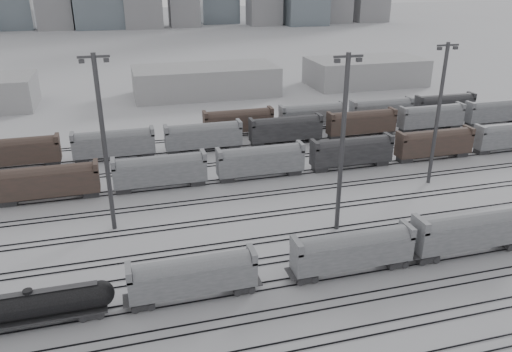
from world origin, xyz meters
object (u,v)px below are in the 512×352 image
object	(u,v)px
hopper_car_a	(193,275)
light_mast_c	(342,141)
hopper_car_b	(353,249)
tank_car_b	(31,306)
hopper_car_c	(473,228)

from	to	relation	value
hopper_car_a	light_mast_c	world-z (taller)	light_mast_c
hopper_car_b	light_mast_c	distance (m)	14.43
tank_car_b	hopper_car_c	world-z (taller)	hopper_car_c
hopper_car_c	light_mast_c	distance (m)	19.41
hopper_car_c	light_mast_c	bearing A→B (deg)	142.21
tank_car_b	hopper_car_c	xyz separation A→B (m)	(51.40, 0.00, 1.20)
tank_car_b	hopper_car_b	distance (m)	35.08
hopper_car_a	hopper_car_c	xyz separation A→B (m)	(35.08, 0.00, 0.47)
hopper_car_a	hopper_car_c	distance (m)	35.08
tank_car_b	hopper_car_a	world-z (taller)	hopper_car_a
hopper_car_a	light_mast_c	bearing A→B (deg)	25.85
hopper_car_a	hopper_car_c	world-z (taller)	hopper_car_c
hopper_car_a	hopper_car_c	bearing A→B (deg)	0.00
hopper_car_a	light_mast_c	size ratio (longest dim) A/B	0.57
tank_car_b	hopper_car_a	distance (m)	16.34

